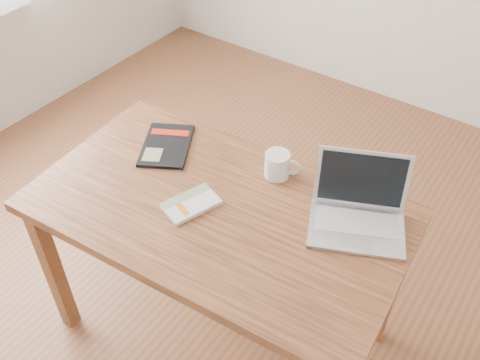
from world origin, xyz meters
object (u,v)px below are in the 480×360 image
Objects in this scene: black_guidebook at (166,145)px; coffee_mug at (278,165)px; white_guidebook at (191,204)px; laptop at (358,210)px; desk at (219,224)px.

coffee_mug reaches higher than black_guidebook.
black_guidebook is 0.45m from coffee_mug.
white_guidebook is 0.56m from laptop.
desk is 10.45× the size of coffee_mug.
black_guidebook reaches higher than desk.
laptop reaches higher than desk.
desk is at bearing -51.29° from black_guidebook.
white_guidebook is 0.55× the size of laptop.
coffee_mug is at bearing 148.58° from laptop.
black_guidebook is at bearing 174.41° from coffee_mug.
white_guidebook is at bearing -176.57° from laptop.
coffee_mug reaches higher than desk.
desk is at bearing -127.42° from coffee_mug.
black_guidebook is at bearing 160.33° from laptop.
desk is at bearing 53.57° from white_guidebook.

